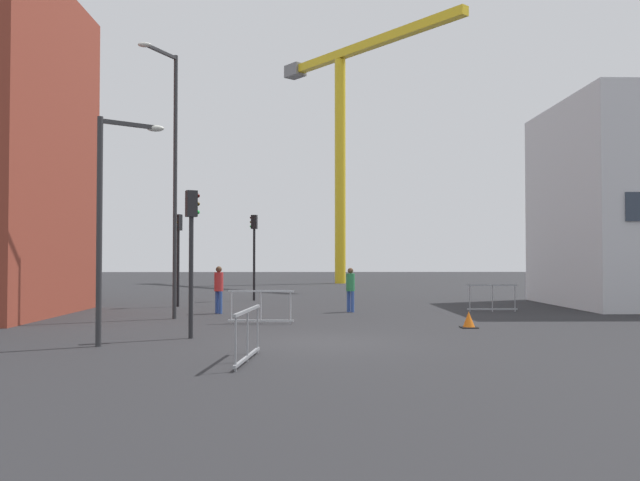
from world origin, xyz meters
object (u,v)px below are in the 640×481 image
pedestrian_walking (350,286)px  pedestrian_waiting (219,286)px  traffic_light_median (254,243)px  traffic_light_island (191,239)px  traffic_light_corner (178,245)px  streetlamp_short (109,207)px  streetlamp_tall (172,166)px  traffic_cone_on_verge (469,320)px  construction_crane (345,119)px

pedestrian_walking → pedestrian_waiting: bearing=-173.6°
traffic_light_median → pedestrian_waiting: size_ratio=2.36×
traffic_light_island → traffic_light_corner: traffic_light_corner is taller
streetlamp_short → pedestrian_waiting: 9.35m
streetlamp_tall → traffic_light_median: bearing=77.9°
pedestrian_walking → traffic_cone_on_verge: 6.63m
traffic_light_island → traffic_light_median: traffic_light_median is taller
streetlamp_short → traffic_light_corner: 12.48m
pedestrian_walking → pedestrian_waiting: pedestrian_waiting is taller
streetlamp_short → traffic_cone_on_verge: streetlamp_short is taller
traffic_light_corner → pedestrian_walking: (7.32, -2.93, -1.69)m
streetlamp_tall → streetlamp_short: size_ratio=1.67×
traffic_light_median → traffic_cone_on_verge: (7.54, -12.72, -2.62)m
traffic_light_median → traffic_light_corner: size_ratio=1.06×
streetlamp_tall → traffic_light_island: streetlamp_tall is taller
construction_crane → streetlamp_tall: 32.69m
traffic_light_median → streetlamp_tall: bearing=-102.1°
construction_crane → pedestrian_walking: bearing=-93.1°
streetlamp_short → traffic_cone_on_verge: 10.91m
streetlamp_tall → streetlamp_short: 6.99m
traffic_light_median → traffic_light_corner: traffic_light_median is taller
traffic_light_corner → streetlamp_short: bearing=-86.4°
streetlamp_tall → traffic_light_island: 6.19m
streetlamp_tall → pedestrian_waiting: (1.35, 2.24, -4.28)m
construction_crane → streetlamp_short: 39.53m
traffic_light_island → traffic_light_corner: 11.35m
traffic_light_corner → traffic_cone_on_verge: traffic_light_corner is taller
streetlamp_short → pedestrian_walking: streetlamp_short is taller
pedestrian_walking → traffic_cone_on_verge: pedestrian_walking is taller
construction_crane → pedestrian_walking: 30.57m
pedestrian_waiting → traffic_light_corner: bearing=122.6°
streetlamp_tall → streetlamp_short: bearing=-91.0°
traffic_light_median → pedestrian_waiting: traffic_light_median is taller
streetlamp_tall → traffic_light_median: size_ratio=2.17×
construction_crane → traffic_light_island: 38.11m
streetlamp_tall → construction_crane: bearing=75.5°
traffic_cone_on_verge → traffic_light_corner: bearing=140.5°
streetlamp_short → pedestrian_waiting: streetlamp_short is taller
pedestrian_walking → pedestrian_waiting: (-5.08, -0.57, 0.05)m
construction_crane → traffic_cone_on_verge: bearing=-87.1°
traffic_light_island → streetlamp_short: bearing=-141.9°
traffic_cone_on_verge → traffic_light_median: bearing=120.7°
traffic_light_corner → streetlamp_tall: bearing=-81.2°
pedestrian_waiting → streetlamp_short: bearing=-99.3°
traffic_light_island → construction_crane: bearing=80.1°
traffic_light_corner → pedestrian_waiting: bearing=-57.4°
traffic_cone_on_verge → streetlamp_tall: bearing=163.0°
construction_crane → traffic_light_island: construction_crane is taller
streetlamp_short → pedestrian_walking: 11.78m
streetlamp_tall → pedestrian_waiting: streetlamp_tall is taller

